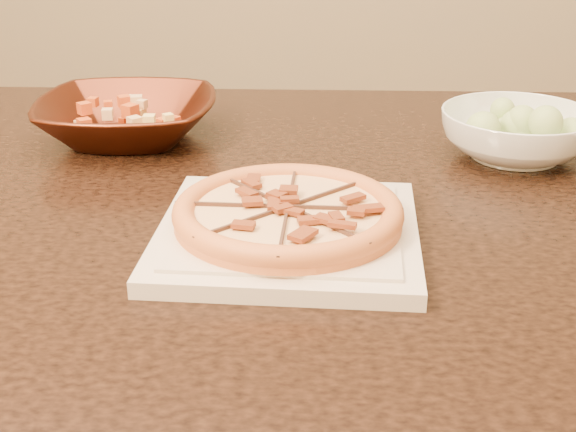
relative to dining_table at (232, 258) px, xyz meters
name	(u,v)px	position (x,y,z in m)	size (l,w,h in m)	color
dining_table	(232,258)	(0.00, 0.00, 0.00)	(1.65, 1.18, 0.75)	black
plate	(288,233)	(0.09, -0.12, 0.10)	(0.30, 0.30, 0.02)	beige
pizza	(288,213)	(0.09, -0.12, 0.12)	(0.24, 0.24, 0.03)	orange
bronze_bowl	(128,119)	(-0.20, 0.18, 0.12)	(0.26, 0.26, 0.06)	#4B1E10
mixed_dish	(124,88)	(-0.20, 0.18, 0.17)	(0.11, 0.11, 0.03)	tan
salad_bowl	(517,135)	(0.36, 0.20, 0.12)	(0.21, 0.21, 0.07)	white
salad	(519,99)	(0.35, 0.20, 0.17)	(0.08, 0.10, 0.04)	#B7D07E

